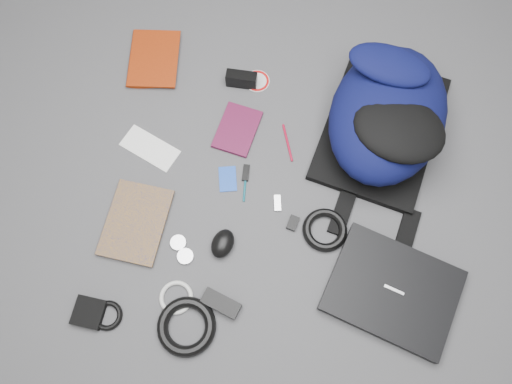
# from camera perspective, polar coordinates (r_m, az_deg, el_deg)

# --- Properties ---
(ground) EXTENTS (4.00, 4.00, 0.00)m
(ground) POSITION_cam_1_polar(r_m,az_deg,el_deg) (1.57, 0.00, -0.24)
(ground) COLOR #4F4F51
(ground) RESTS_ON ground
(backpack) EXTENTS (0.49, 0.62, 0.23)m
(backpack) POSITION_cam_1_polar(r_m,az_deg,el_deg) (1.61, 14.84, 8.63)
(backpack) COLOR black
(backpack) RESTS_ON ground
(laptop) EXTENTS (0.43, 0.38, 0.04)m
(laptop) POSITION_cam_1_polar(r_m,az_deg,el_deg) (1.54, 15.34, -10.82)
(laptop) COLOR black
(laptop) RESTS_ON ground
(textbook_red) EXTENTS (0.19, 0.24, 0.02)m
(textbook_red) POSITION_cam_1_polar(r_m,az_deg,el_deg) (1.84, -14.26, 14.58)
(textbook_red) COLOR maroon
(textbook_red) RESTS_ON ground
(comic_book) EXTENTS (0.20, 0.26, 0.02)m
(comic_book) POSITION_cam_1_polar(r_m,az_deg,el_deg) (1.61, -16.57, -2.68)
(comic_book) COLOR #C9890E
(comic_book) RESTS_ON ground
(envelope) EXTENTS (0.21, 0.15, 0.00)m
(envelope) POSITION_cam_1_polar(r_m,az_deg,el_deg) (1.67, -12.03, 4.93)
(envelope) COLOR white
(envelope) RESTS_ON ground
(dvd_case) EXTENTS (0.15, 0.19, 0.01)m
(dvd_case) POSITION_cam_1_polar(r_m,az_deg,el_deg) (1.66, -2.15, 7.16)
(dvd_case) COLOR #430C26
(dvd_case) RESTS_ON ground
(compact_camera) EXTENTS (0.10, 0.04, 0.06)m
(compact_camera) POSITION_cam_1_polar(r_m,az_deg,el_deg) (1.72, -1.66, 12.74)
(compact_camera) COLOR black
(compact_camera) RESTS_ON ground
(sticker_disc) EXTENTS (0.10, 0.10, 0.00)m
(sticker_disc) POSITION_cam_1_polar(r_m,az_deg,el_deg) (1.75, 0.13, 12.57)
(sticker_disc) COLOR silver
(sticker_disc) RESTS_ON ground
(pen_teal) EXTENTS (0.01, 0.12, 0.01)m
(pen_teal) POSITION_cam_1_polar(r_m,az_deg,el_deg) (1.58, -1.25, 0.96)
(pen_teal) COLOR #0B5464
(pen_teal) RESTS_ON ground
(pen_red) EXTENTS (0.05, 0.13, 0.01)m
(pen_red) POSITION_cam_1_polar(r_m,az_deg,el_deg) (1.64, 3.63, 5.64)
(pen_red) COLOR #A70C2A
(pen_red) RESTS_ON ground
(id_badge) EXTENTS (0.07, 0.09, 0.00)m
(id_badge) POSITION_cam_1_polar(r_m,az_deg,el_deg) (1.59, -3.25, 1.50)
(id_badge) COLOR blue
(id_badge) RESTS_ON ground
(usb_black) EXTENTS (0.02, 0.06, 0.01)m
(usb_black) POSITION_cam_1_polar(r_m,az_deg,el_deg) (1.59, -1.17, 2.20)
(usb_black) COLOR black
(usb_black) RESTS_ON ground
(usb_silver) EXTENTS (0.03, 0.05, 0.01)m
(usb_silver) POSITION_cam_1_polar(r_m,az_deg,el_deg) (1.56, 2.47, -1.28)
(usb_silver) COLOR silver
(usb_silver) RESTS_ON ground
(key_fob) EXTENTS (0.04, 0.05, 0.01)m
(key_fob) POSITION_cam_1_polar(r_m,az_deg,el_deg) (1.54, 4.23, -3.56)
(key_fob) COLOR black
(key_fob) RESTS_ON ground
(mouse) EXTENTS (0.09, 0.11, 0.05)m
(mouse) POSITION_cam_1_polar(r_m,az_deg,el_deg) (1.51, -3.83, -5.89)
(mouse) COLOR black
(mouse) RESTS_ON ground
(headphone_left) EXTENTS (0.06, 0.06, 0.01)m
(headphone_left) POSITION_cam_1_polar(r_m,az_deg,el_deg) (1.53, -8.08, -7.30)
(headphone_left) COLOR #B6B6B9
(headphone_left) RESTS_ON ground
(headphone_right) EXTENTS (0.06, 0.06, 0.01)m
(headphone_right) POSITION_cam_1_polar(r_m,az_deg,el_deg) (1.54, -8.88, -5.75)
(headphone_right) COLOR silver
(headphone_right) RESTS_ON ground
(cable_coil) EXTENTS (0.17, 0.17, 0.03)m
(cable_coil) POSITION_cam_1_polar(r_m,az_deg,el_deg) (1.54, 7.87, -4.31)
(cable_coil) COLOR black
(cable_coil) RESTS_ON ground
(power_brick) EXTENTS (0.12, 0.08, 0.03)m
(power_brick) POSITION_cam_1_polar(r_m,az_deg,el_deg) (1.49, -4.01, -12.58)
(power_brick) COLOR black
(power_brick) RESTS_ON ground
(power_cord_coil) EXTENTS (0.22, 0.22, 0.03)m
(power_cord_coil) POSITION_cam_1_polar(r_m,az_deg,el_deg) (1.49, -7.94, -14.98)
(power_cord_coil) COLOR black
(power_cord_coil) RESTS_ON ground
(pouch) EXTENTS (0.09, 0.09, 0.02)m
(pouch) POSITION_cam_1_polar(r_m,az_deg,el_deg) (1.56, -18.57, -12.92)
(pouch) COLOR black
(pouch) RESTS_ON ground
(earbud_coil) EXTENTS (0.10, 0.10, 0.02)m
(earbud_coil) POSITION_cam_1_polar(r_m,az_deg,el_deg) (1.55, -16.60, -13.38)
(earbud_coil) COLOR black
(earbud_coil) RESTS_ON ground
(white_cable_coil) EXTENTS (0.12, 0.12, 0.01)m
(white_cable_coil) POSITION_cam_1_polar(r_m,az_deg,el_deg) (1.51, -9.11, -11.82)
(white_cable_coil) COLOR silver
(white_cable_coil) RESTS_ON ground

